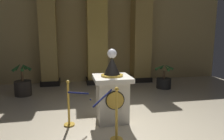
{
  "coord_description": "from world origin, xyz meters",
  "views": [
    {
      "loc": [
        -1.02,
        -4.05,
        1.97
      ],
      "look_at": [
        -0.14,
        0.45,
        1.2
      ],
      "focal_mm": 32.91,
      "sensor_mm": 36.0,
      "label": 1
    }
  ],
  "objects_px": {
    "pedestal_clock": "(112,94)",
    "potted_palm_left": "(23,86)",
    "stanchion_far": "(116,122)",
    "stanchion_near": "(69,110)",
    "potted_palm_right": "(164,81)"
  },
  "relations": [
    {
      "from": "pedestal_clock",
      "to": "potted_palm_left",
      "type": "xyz_separation_m",
      "value": [
        -2.52,
        2.58,
        -0.33
      ]
    },
    {
      "from": "stanchion_far",
      "to": "pedestal_clock",
      "type": "bearing_deg",
      "value": 84.03
    },
    {
      "from": "pedestal_clock",
      "to": "stanchion_far",
      "type": "xyz_separation_m",
      "value": [
        -0.1,
        -0.94,
        -0.29
      ]
    },
    {
      "from": "pedestal_clock",
      "to": "stanchion_near",
      "type": "height_order",
      "value": "pedestal_clock"
    },
    {
      "from": "pedestal_clock",
      "to": "stanchion_near",
      "type": "relative_size",
      "value": 1.63
    },
    {
      "from": "stanchion_near",
      "to": "potted_palm_left",
      "type": "xyz_separation_m",
      "value": [
        -1.53,
        2.67,
        -0.04
      ]
    },
    {
      "from": "stanchion_near",
      "to": "stanchion_far",
      "type": "distance_m",
      "value": 1.23
    },
    {
      "from": "pedestal_clock",
      "to": "potted_palm_right",
      "type": "distance_m",
      "value": 3.62
    },
    {
      "from": "pedestal_clock",
      "to": "stanchion_near",
      "type": "distance_m",
      "value": 1.03
    },
    {
      "from": "potted_palm_left",
      "to": "potted_palm_right",
      "type": "relative_size",
      "value": 1.17
    },
    {
      "from": "pedestal_clock",
      "to": "potted_palm_right",
      "type": "relative_size",
      "value": 1.78
    },
    {
      "from": "stanchion_near",
      "to": "potted_palm_right",
      "type": "relative_size",
      "value": 1.09
    },
    {
      "from": "stanchion_near",
      "to": "potted_palm_right",
      "type": "distance_m",
      "value": 4.4
    },
    {
      "from": "stanchion_far",
      "to": "potted_palm_left",
      "type": "bearing_deg",
      "value": 124.53
    },
    {
      "from": "pedestal_clock",
      "to": "potted_palm_left",
      "type": "relative_size",
      "value": 1.52
    }
  ]
}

